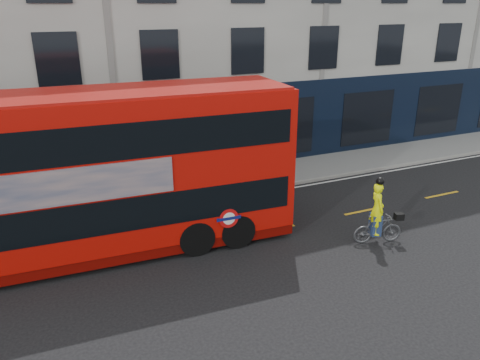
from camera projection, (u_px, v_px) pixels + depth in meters
ground at (175, 276)px, 13.71m from camera, size 120.00×120.00×0.00m
pavement at (130, 196)px, 19.25m from camera, size 60.00×3.00×0.12m
kerb at (138, 210)px, 17.97m from camera, size 60.00×0.12×0.13m
building_terrace at (89, 3)px, 22.13m from camera, size 50.00×10.07×15.00m
road_edge_line at (139, 214)px, 17.73m from camera, size 58.00×0.10×0.01m
lane_dashes at (161, 253)px, 14.99m from camera, size 58.00×0.12×0.01m
bus at (89, 175)px, 14.14m from camera, size 12.83×3.50×5.12m
cyclist at (378, 221)px, 15.37m from camera, size 1.71×0.90×2.33m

